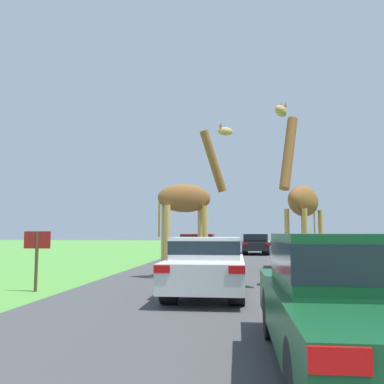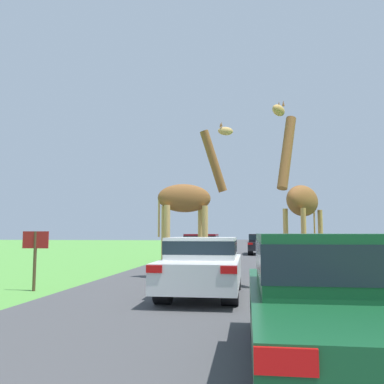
% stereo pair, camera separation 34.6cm
% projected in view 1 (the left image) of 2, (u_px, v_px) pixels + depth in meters
% --- Properties ---
extents(road, '(8.32, 120.00, 0.00)m').
position_uv_depth(road, '(234.00, 253.00, 29.14)').
color(road, '#424244').
rests_on(road, ground).
extents(giraffe_near_road, '(2.68, 1.40, 5.40)m').
position_uv_depth(giraffe_near_road, '(189.00, 202.00, 13.87)').
color(giraffe_near_road, tan).
rests_on(giraffe_near_road, ground).
extents(giraffe_companion, '(1.71, 2.46, 5.11)m').
position_uv_depth(giraffe_companion, '(301.00, 199.00, 11.87)').
color(giraffe_companion, tan).
rests_on(giraffe_companion, ground).
extents(car_lead_maroon, '(1.87, 4.61, 1.48)m').
position_uv_depth(car_lead_maroon, '(360.00, 298.00, 4.35)').
color(car_lead_maroon, '#144C28').
rests_on(car_lead_maroon, ground).
extents(car_queue_right, '(1.79, 4.33, 1.39)m').
position_uv_depth(car_queue_right, '(255.00, 243.00, 28.32)').
color(car_queue_right, black).
rests_on(car_queue_right, ground).
extents(car_queue_left, '(1.75, 4.00, 1.37)m').
position_uv_depth(car_queue_left, '(207.00, 264.00, 9.67)').
color(car_queue_left, silver).
rests_on(car_queue_left, ground).
extents(car_far_ahead, '(1.79, 4.57, 1.42)m').
position_uv_depth(car_far_ahead, '(198.00, 247.00, 21.08)').
color(car_far_ahead, maroon).
rests_on(car_far_ahead, ground).
extents(car_verge_right, '(1.83, 3.98, 1.41)m').
position_uv_depth(car_verge_right, '(297.00, 251.00, 16.35)').
color(car_verge_right, silver).
rests_on(car_verge_right, ground).
extents(sign_post, '(0.70, 0.08, 1.52)m').
position_uv_depth(sign_post, '(37.00, 249.00, 10.39)').
color(sign_post, '#4C3823').
rests_on(sign_post, ground).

